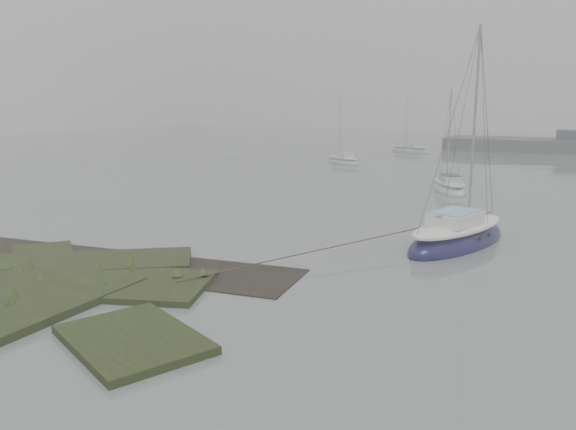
{
  "coord_description": "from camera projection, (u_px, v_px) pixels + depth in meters",
  "views": [
    {
      "loc": [
        8.85,
        -9.6,
        5.29
      ],
      "look_at": [
        1.07,
        6.3,
        1.8
      ],
      "focal_mm": 35.0,
      "sensor_mm": 36.0,
      "label": 1
    }
  ],
  "objects": [
    {
      "name": "sailboat_white",
      "position": [
        449.0,
        188.0,
        34.77
      ],
      "size": [
        3.49,
        5.09,
        6.87
      ],
      "rotation": [
        0.0,
        0.0,
        0.43
      ],
      "color": "silver",
      "rests_on": "ground"
    },
    {
      "name": "ground",
      "position": [
        421.0,
        181.0,
        39.74
      ],
      "size": [
        160.0,
        160.0,
        0.0
      ],
      "primitive_type": "plane",
      "color": "slate",
      "rests_on": "ground"
    },
    {
      "name": "sailboat_far_a",
      "position": [
        343.0,
        161.0,
        51.16
      ],
      "size": [
        4.66,
        4.13,
        6.65
      ],
      "rotation": [
        0.0,
        0.0,
        0.9
      ],
      "color": "#A9ADB2",
      "rests_on": "ground"
    },
    {
      "name": "sailboat_far_c",
      "position": [
        410.0,
        150.0,
        63.39
      ],
      "size": [
        5.28,
        3.73,
        7.15
      ],
      "rotation": [
        0.0,
        0.0,
        1.11
      ],
      "color": "#A2A6AB",
      "rests_on": "ground"
    },
    {
      "name": "sailboat_main",
      "position": [
        457.0,
        238.0,
        21.44
      ],
      "size": [
        3.9,
        6.59,
        8.84
      ],
      "rotation": [
        0.0,
        0.0,
        -0.32
      ],
      "color": "#16133C",
      "rests_on": "ground"
    }
  ]
}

